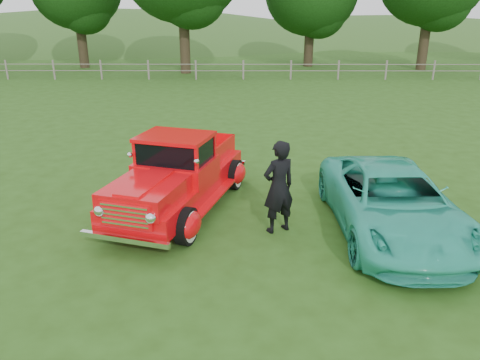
{
  "coord_description": "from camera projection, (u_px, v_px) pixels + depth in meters",
  "views": [
    {
      "loc": [
        -0.01,
        -8.04,
        4.42
      ],
      "look_at": [
        -0.07,
        1.2,
        0.96
      ],
      "focal_mm": 35.0,
      "sensor_mm": 36.0,
      "label": 1
    }
  ],
  "objects": [
    {
      "name": "distant_hills",
      "position": [
        215.0,
        73.0,
        66.39
      ],
      "size": [
        116.0,
        60.0,
        18.0
      ],
      "color": "#2E5A21",
      "rests_on": "ground"
    },
    {
      "name": "man",
      "position": [
        279.0,
        187.0,
        9.45
      ],
      "size": [
        0.85,
        0.75,
        1.95
      ],
      "primitive_type": "imported",
      "rotation": [
        0.0,
        0.0,
        3.64
      ],
      "color": "black",
      "rests_on": "ground"
    },
    {
      "name": "ground",
      "position": [
        243.0,
        248.0,
        9.08
      ],
      "size": [
        140.0,
        140.0,
        0.0
      ],
      "primitive_type": "plane",
      "color": "#284B14",
      "rests_on": "ground"
    },
    {
      "name": "red_pickup",
      "position": [
        178.0,
        176.0,
        10.56
      ],
      "size": [
        3.23,
        5.27,
        1.78
      ],
      "rotation": [
        0.0,
        0.0,
        -0.29
      ],
      "color": "black",
      "rests_on": "ground"
    },
    {
      "name": "fence_line",
      "position": [
        243.0,
        70.0,
        29.47
      ],
      "size": [
        48.0,
        0.12,
        1.2
      ],
      "color": "gray",
      "rests_on": "ground"
    },
    {
      "name": "teal_sedan",
      "position": [
        392.0,
        202.0,
        9.49
      ],
      "size": [
        2.35,
        4.92,
        1.36
      ],
      "primitive_type": "imported",
      "rotation": [
        0.0,
        0.0,
        0.02
      ],
      "color": "#2EBA9D",
      "rests_on": "ground"
    }
  ]
}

